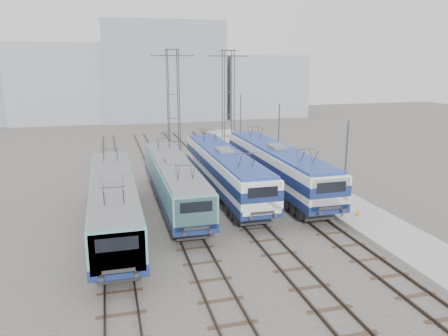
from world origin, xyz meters
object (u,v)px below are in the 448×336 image
locomotive_far_left (113,200)px  locomotive_far_right (277,165)px  locomotive_center_right (225,168)px  mast_rear (241,124)px  catenary_tower_west (173,103)px  catenary_tower_east (228,100)px  mast_front (345,172)px  mast_mid (278,142)px  locomotive_center_left (174,180)px  safety_cone (358,212)px

locomotive_far_left → locomotive_far_right: bearing=23.3°
locomotive_far_left → locomotive_far_right: size_ratio=0.94×
locomotive_center_right → mast_rear: 17.49m
catenary_tower_west → catenary_tower_east: size_ratio=1.00×
locomotive_center_right → catenary_tower_west: bearing=100.4°
mast_rear → catenary_tower_west: bearing=-155.1°
locomotive_far_right → catenary_tower_east: 14.98m
locomotive_far_left → catenary_tower_west: catenary_tower_west is taller
locomotive_far_left → mast_front: 15.51m
catenary_tower_east → mast_mid: (2.10, -10.00, -3.14)m
mast_mid → locomotive_center_right: bearing=-146.2°
locomotive_far_right → locomotive_center_right: bearing=178.6°
catenary_tower_east → catenary_tower_west: bearing=-162.9°
locomotive_center_left → locomotive_center_right: 4.86m
catenary_tower_east → locomotive_far_right: bearing=-89.0°
locomotive_far_left → catenary_tower_west: bearing=69.6°
catenary_tower_east → mast_rear: 4.28m
locomotive_far_left → mast_front: (15.35, -1.82, 1.30)m
catenary_tower_west → locomotive_far_right: bearing=-61.4°
locomotive_center_left → mast_rear: bearing=59.0°
mast_front → safety_cone: 3.12m
locomotive_far_left → mast_rear: (15.35, 22.18, 1.30)m
locomotive_far_left → mast_mid: 18.47m
mast_front → mast_rear: same height
locomotive_center_right → mast_mid: bearing=33.8°
mast_front → locomotive_center_right: bearing=129.3°
catenary_tower_west → mast_rear: catenary_tower_west is taller
locomotive_far_left → safety_cone: size_ratio=31.68×
safety_cone → mast_rear: bearing=92.5°
locomotive_center_right → locomotive_far_right: locomotive_far_right is taller
locomotive_center_left → mast_rear: size_ratio=2.46×
locomotive_center_right → safety_cone: 11.03m
locomotive_far_right → safety_cone: (2.92, -7.87, -1.80)m
locomotive_center_left → locomotive_far_right: size_ratio=0.92×
locomotive_center_right → catenary_tower_west: size_ratio=1.51×
locomotive_far_right → locomotive_far_left: bearing=-156.7°
catenary_tower_east → mast_mid: bearing=-78.1°
locomotive_far_right → safety_cone: bearing=-69.7°
locomotive_center_right → mast_front: bearing=-50.7°
catenary_tower_east → mast_rear: catenary_tower_east is taller
mast_front → mast_mid: 12.00m
locomotive_far_right → catenary_tower_east: size_ratio=1.56×
catenary_tower_west → locomotive_center_left: bearing=-99.1°
catenary_tower_west → catenary_tower_east: bearing=17.1°
locomotive_center_left → locomotive_center_right: locomotive_center_right is taller
locomotive_center_right → catenary_tower_east: catenary_tower_east is taller
catenary_tower_west → catenary_tower_east: 6.80m
mast_mid → mast_rear: (0.00, 12.00, 0.00)m
catenary_tower_west → mast_rear: size_ratio=1.71×
locomotive_center_left → mast_rear: 21.12m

